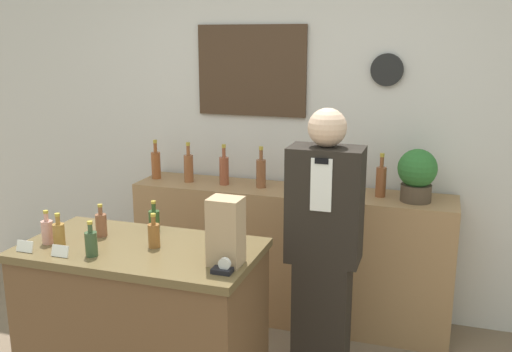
{
  "coord_description": "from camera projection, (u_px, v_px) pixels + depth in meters",
  "views": [
    {
      "loc": [
        1.03,
        -1.84,
        1.92
      ],
      "look_at": [
        0.07,
        1.13,
        1.16
      ],
      "focal_mm": 40.0,
      "sensor_mm": 36.0,
      "label": 1
    }
  ],
  "objects": [
    {
      "name": "shelf_bottle_0",
      "position": [
        156.0,
        164.0,
        4.1
      ],
      "size": [
        0.07,
        0.07,
        0.28
      ],
      "color": "brown",
      "rests_on": "back_shelf"
    },
    {
      "name": "paper_bag",
      "position": [
        226.0,
        231.0,
        2.58
      ],
      "size": [
        0.15,
        0.13,
        0.31
      ],
      "color": "tan",
      "rests_on": "display_counter"
    },
    {
      "name": "counter_bottle_5",
      "position": [
        154.0,
        235.0,
        2.81
      ],
      "size": [
        0.06,
        0.06,
        0.17
      ],
      "color": "brown",
      "rests_on": "display_counter"
    },
    {
      "name": "shelf_bottle_1",
      "position": [
        189.0,
        167.0,
        4.0
      ],
      "size": [
        0.07,
        0.07,
        0.28
      ],
      "color": "brown",
      "rests_on": "back_shelf"
    },
    {
      "name": "counter_bottle_1",
      "position": [
        59.0,
        234.0,
        2.81
      ],
      "size": [
        0.06,
        0.06,
        0.17
      ],
      "color": "olive",
      "rests_on": "display_counter"
    },
    {
      "name": "display_counter",
      "position": [
        144.0,
        329.0,
        2.94
      ],
      "size": [
        1.19,
        0.64,
        0.91
      ],
      "color": "brown",
      "rests_on": "ground_plane"
    },
    {
      "name": "tape_dispenser",
      "position": [
        223.0,
        268.0,
        2.51
      ],
      "size": [
        0.09,
        0.06,
        0.07
      ],
      "color": "black",
      "rests_on": "display_counter"
    },
    {
      "name": "shelf_bottle_4",
      "position": [
        300.0,
        175.0,
        3.78
      ],
      "size": [
        0.07,
        0.07,
        0.28
      ],
      "color": "brown",
      "rests_on": "back_shelf"
    },
    {
      "name": "shelf_bottle_2",
      "position": [
        224.0,
        170.0,
        3.92
      ],
      "size": [
        0.07,
        0.07,
        0.28
      ],
      "color": "brown",
      "rests_on": "back_shelf"
    },
    {
      "name": "shopkeeper",
      "position": [
        324.0,
        251.0,
        3.12
      ],
      "size": [
        0.4,
        0.25,
        1.57
      ],
      "color": "black",
      "rests_on": "ground_plane"
    },
    {
      "name": "counter_bottle_3",
      "position": [
        91.0,
        243.0,
        2.69
      ],
      "size": [
        0.06,
        0.06,
        0.17
      ],
      "color": "#344C2D",
      "rests_on": "display_counter"
    },
    {
      "name": "back_shelf",
      "position": [
        289.0,
        254.0,
        3.93
      ],
      "size": [
        2.16,
        0.41,
        0.93
      ],
      "color": "#9E754C",
      "rests_on": "ground_plane"
    },
    {
      "name": "counter_bottle_2",
      "position": [
        101.0,
        224.0,
        2.97
      ],
      "size": [
        0.06,
        0.06,
        0.17
      ],
      "color": "brown",
      "rests_on": "display_counter"
    },
    {
      "name": "shelf_bottle_3",
      "position": [
        261.0,
        172.0,
        3.85
      ],
      "size": [
        0.07,
        0.07,
        0.28
      ],
      "color": "brown",
      "rests_on": "back_shelf"
    },
    {
      "name": "price_card_right",
      "position": [
        60.0,
        251.0,
        2.69
      ],
      "size": [
        0.09,
        0.02,
        0.06
      ],
      "color": "white",
      "rests_on": "display_counter"
    },
    {
      "name": "shelf_bottle_6",
      "position": [
        381.0,
        180.0,
        3.63
      ],
      "size": [
        0.07,
        0.07,
        0.28
      ],
      "color": "brown",
      "rests_on": "back_shelf"
    },
    {
      "name": "counter_bottle_0",
      "position": [
        47.0,
        231.0,
        2.86
      ],
      "size": [
        0.06,
        0.06,
        0.17
      ],
      "color": "tan",
      "rests_on": "display_counter"
    },
    {
      "name": "back_wall",
      "position": [
        285.0,
        120.0,
        3.99
      ],
      "size": [
        5.2,
        0.09,
        2.7
      ],
      "color": "silver",
      "rests_on": "ground_plane"
    },
    {
      "name": "counter_bottle_4",
      "position": [
        154.0,
        220.0,
        3.02
      ],
      "size": [
        0.06,
        0.06,
        0.17
      ],
      "color": "#2E4C22",
      "rests_on": "display_counter"
    },
    {
      "name": "potted_plant",
      "position": [
        417.0,
        174.0,
        3.51
      ],
      "size": [
        0.24,
        0.24,
        0.33
      ],
      "color": "#4C3D2D",
      "rests_on": "back_shelf"
    },
    {
      "name": "price_card_left",
      "position": [
        25.0,
        246.0,
        2.75
      ],
      "size": [
        0.09,
        0.02,
        0.06
      ],
      "color": "white",
      "rests_on": "display_counter"
    },
    {
      "name": "shelf_bottle_5",
      "position": [
        339.0,
        178.0,
        3.68
      ],
      "size": [
        0.07,
        0.07,
        0.28
      ],
      "color": "brown",
      "rests_on": "back_shelf"
    }
  ]
}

